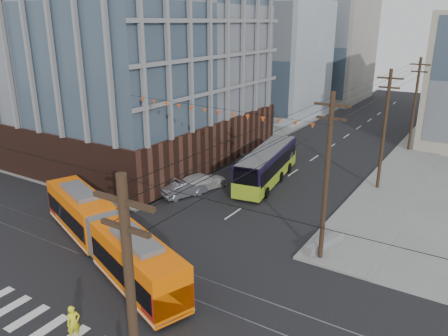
# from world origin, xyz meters

# --- Properties ---
(ground) EXTENTS (160.00, 160.00, 0.00)m
(ground) POSITION_xyz_m (0.00, 0.00, 0.00)
(ground) COLOR slate
(office_building) EXTENTS (30.00, 25.00, 28.60)m
(office_building) POSITION_xyz_m (-22.00, 23.00, 14.30)
(office_building) COLOR #381E16
(office_building) RESTS_ON ground
(bg_bldg_nw_near) EXTENTS (18.00, 16.00, 18.00)m
(bg_bldg_nw_near) POSITION_xyz_m (-17.00, 52.00, 9.00)
(bg_bldg_nw_near) COLOR #8C99A5
(bg_bldg_nw_near) RESTS_ON ground
(bg_bldg_nw_far) EXTENTS (16.00, 18.00, 20.00)m
(bg_bldg_nw_far) POSITION_xyz_m (-14.00, 72.00, 10.00)
(bg_bldg_nw_far) COLOR gray
(bg_bldg_nw_far) RESTS_ON ground
(utility_pole_far) EXTENTS (0.30, 0.30, 11.00)m
(utility_pole_far) POSITION_xyz_m (8.50, 56.00, 5.50)
(utility_pole_far) COLOR black
(utility_pole_far) RESTS_ON ground
(streetcar) EXTENTS (16.94, 8.39, 3.32)m
(streetcar) POSITION_xyz_m (-3.39, 3.66, 1.66)
(streetcar) COLOR #FF6304
(streetcar) RESTS_ON ground
(city_bus) EXTENTS (4.38, 12.19, 3.38)m
(city_bus) POSITION_xyz_m (-1.14, 22.26, 1.69)
(city_bus) COLOR black
(city_bus) RESTS_ON ground
(parked_car_silver) EXTENTS (2.89, 4.35, 1.36)m
(parked_car_silver) POSITION_xyz_m (-5.62, 14.93, 0.68)
(parked_car_silver) COLOR gray
(parked_car_silver) RESTS_ON ground
(parked_car_white) EXTENTS (3.59, 5.60, 1.51)m
(parked_car_white) POSITION_xyz_m (-5.29, 17.18, 0.76)
(parked_car_white) COLOR #B6B6B6
(parked_car_white) RESTS_ON ground
(parked_car_grey) EXTENTS (3.38, 4.85, 1.23)m
(parked_car_grey) POSITION_xyz_m (-5.37, 25.85, 0.61)
(parked_car_grey) COLOR #515355
(parked_car_grey) RESTS_ON ground
(pedestrian) EXTENTS (0.64, 0.78, 1.84)m
(pedestrian) POSITION_xyz_m (1.01, -2.71, 0.92)
(pedestrian) COLOR yellow
(pedestrian) RESTS_ON ground
(jersey_barrier) EXTENTS (1.85, 3.79, 0.74)m
(jersey_barrier) POSITION_xyz_m (8.30, 12.43, 0.37)
(jersey_barrier) COLOR slate
(jersey_barrier) RESTS_ON ground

